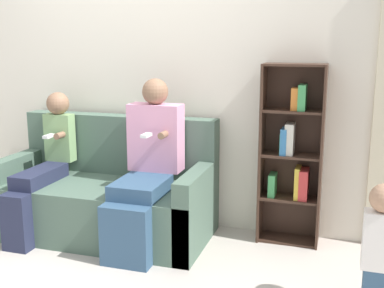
{
  "coord_description": "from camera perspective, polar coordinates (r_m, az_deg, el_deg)",
  "views": [
    {
      "loc": [
        1.65,
        -2.86,
        1.56
      ],
      "look_at": [
        0.58,
        0.56,
        0.79
      ],
      "focal_mm": 45.0,
      "sensor_mm": 36.0,
      "label": 1
    }
  ],
  "objects": [
    {
      "name": "ground_plane",
      "position": [
        3.65,
        -11.69,
        -13.38
      ],
      "size": [
        14.0,
        14.0,
        0.0
      ],
      "primitive_type": "plane",
      "color": "#BCB2A8"
    },
    {
      "name": "back_wall",
      "position": [
        4.17,
        -6.04,
        8.16
      ],
      "size": [
        10.0,
        0.06,
        2.55
      ],
      "color": "silver",
      "rests_on": "ground_plane"
    },
    {
      "name": "couch",
      "position": [
        4.03,
        -10.12,
        -6.15
      ],
      "size": [
        1.72,
        0.83,
        0.94
      ],
      "color": "#4C6656",
      "rests_on": "ground_plane"
    },
    {
      "name": "adult_seated",
      "position": [
        3.66,
        -5.37,
        -2.17
      ],
      "size": [
        0.42,
        0.77,
        1.28
      ],
      "color": "#335170",
      "rests_on": "ground_plane"
    },
    {
      "name": "child_seated",
      "position": [
        4.08,
        -17.26,
        -2.26
      ],
      "size": [
        0.24,
        0.8,
        1.14
      ],
      "color": "#232842",
      "rests_on": "ground_plane"
    },
    {
      "name": "toddler_standing",
      "position": [
        2.99,
        21.44,
        -11.1
      ],
      "size": [
        0.2,
        0.17,
        0.78
      ],
      "color": "#335170",
      "rests_on": "ground_plane"
    },
    {
      "name": "bookshelf",
      "position": [
        3.79,
        11.77,
        -0.97
      ],
      "size": [
        0.47,
        0.25,
        1.39
      ],
      "color": "#3D281E",
      "rests_on": "ground_plane"
    }
  ]
}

